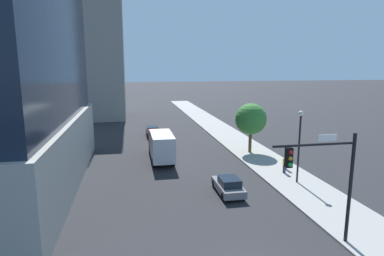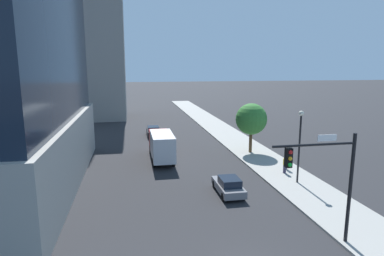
{
  "view_description": "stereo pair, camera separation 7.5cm",
  "coord_description": "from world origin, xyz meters",
  "px_view_note": "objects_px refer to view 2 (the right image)",
  "views": [
    {
      "loc": [
        -5.67,
        -13.08,
        10.05
      ],
      "look_at": [
        -1.54,
        8.58,
        5.88
      ],
      "focal_mm": 30.75,
      "sensor_mm": 36.0,
      "label": 1
    },
    {
      "loc": [
        -5.6,
        -13.09,
        10.05
      ],
      "look_at": [
        -1.54,
        8.58,
        5.88
      ],
      "focal_mm": 30.75,
      "sensor_mm": 36.0,
      "label": 2
    }
  ],
  "objects_px": {
    "traffic_light_pole": "(326,171)",
    "car_black": "(153,131)",
    "car_gray": "(229,186)",
    "pedestrian_purple_shirt": "(286,160)",
    "box_truck": "(161,144)",
    "street_tree": "(251,119)",
    "pedestrian_yellow_shirt": "(285,164)",
    "construction_building": "(83,39)",
    "street_lamp": "(300,137)"
  },
  "relations": [
    {
      "from": "car_black",
      "to": "street_lamp",
      "type": "bearing_deg",
      "value": -63.76
    },
    {
      "from": "street_lamp",
      "to": "pedestrian_yellow_shirt",
      "type": "distance_m",
      "value": 4.11
    },
    {
      "from": "construction_building",
      "to": "pedestrian_yellow_shirt",
      "type": "distance_m",
      "value": 47.4
    },
    {
      "from": "car_black",
      "to": "box_truck",
      "type": "relative_size",
      "value": 0.56
    },
    {
      "from": "street_lamp",
      "to": "pedestrian_purple_shirt",
      "type": "height_order",
      "value": "street_lamp"
    },
    {
      "from": "car_black",
      "to": "pedestrian_purple_shirt",
      "type": "distance_m",
      "value": 21.73
    },
    {
      "from": "street_tree",
      "to": "car_gray",
      "type": "relative_size",
      "value": 1.41
    },
    {
      "from": "car_gray",
      "to": "pedestrian_yellow_shirt",
      "type": "distance_m",
      "value": 7.55
    },
    {
      "from": "construction_building",
      "to": "pedestrian_yellow_shirt",
      "type": "height_order",
      "value": "construction_building"
    },
    {
      "from": "pedestrian_yellow_shirt",
      "to": "car_black",
      "type": "bearing_deg",
      "value": 119.27
    },
    {
      "from": "construction_building",
      "to": "street_lamp",
      "type": "distance_m",
      "value": 48.7
    },
    {
      "from": "street_lamp",
      "to": "street_tree",
      "type": "relative_size",
      "value": 1.09
    },
    {
      "from": "street_lamp",
      "to": "car_black",
      "type": "bearing_deg",
      "value": 116.24
    },
    {
      "from": "street_tree",
      "to": "box_truck",
      "type": "relative_size",
      "value": 0.72
    },
    {
      "from": "box_truck",
      "to": "pedestrian_purple_shirt",
      "type": "height_order",
      "value": "box_truck"
    },
    {
      "from": "traffic_light_pole",
      "to": "pedestrian_yellow_shirt",
      "type": "bearing_deg",
      "value": 72.74
    },
    {
      "from": "construction_building",
      "to": "box_truck",
      "type": "height_order",
      "value": "construction_building"
    },
    {
      "from": "car_black",
      "to": "pedestrian_yellow_shirt",
      "type": "xyz_separation_m",
      "value": [
        10.92,
        -19.48,
        0.26
      ]
    },
    {
      "from": "car_black",
      "to": "pedestrian_yellow_shirt",
      "type": "distance_m",
      "value": 22.33
    },
    {
      "from": "construction_building",
      "to": "car_black",
      "type": "distance_m",
      "value": 27.03
    },
    {
      "from": "street_lamp",
      "to": "car_black",
      "type": "height_order",
      "value": "street_lamp"
    },
    {
      "from": "traffic_light_pole",
      "to": "car_gray",
      "type": "distance_m",
      "value": 9.62
    },
    {
      "from": "construction_building",
      "to": "car_gray",
      "type": "xyz_separation_m",
      "value": [
        15.84,
        -43.03,
        -14.27
      ]
    },
    {
      "from": "street_lamp",
      "to": "pedestrian_purple_shirt",
      "type": "xyz_separation_m",
      "value": [
        0.72,
        3.64,
        -3.18
      ]
    },
    {
      "from": "construction_building",
      "to": "car_black",
      "type": "relative_size",
      "value": 8.28
    },
    {
      "from": "car_gray",
      "to": "pedestrian_purple_shirt",
      "type": "xyz_separation_m",
      "value": [
        7.24,
        4.78,
        0.31
      ]
    },
    {
      "from": "box_truck",
      "to": "pedestrian_purple_shirt",
      "type": "xyz_separation_m",
      "value": [
        11.57,
        -5.83,
        -0.75
      ]
    },
    {
      "from": "street_lamp",
      "to": "construction_building",
      "type": "bearing_deg",
      "value": 118.11
    },
    {
      "from": "traffic_light_pole",
      "to": "pedestrian_yellow_shirt",
      "type": "distance_m",
      "value": 13.12
    },
    {
      "from": "car_gray",
      "to": "box_truck",
      "type": "height_order",
      "value": "box_truck"
    },
    {
      "from": "street_tree",
      "to": "box_truck",
      "type": "height_order",
      "value": "street_tree"
    },
    {
      "from": "car_black",
      "to": "street_tree",
      "type": "bearing_deg",
      "value": -48.05
    },
    {
      "from": "street_tree",
      "to": "pedestrian_purple_shirt",
      "type": "xyz_separation_m",
      "value": [
        1.11,
        -6.75,
        -3.02
      ]
    },
    {
      "from": "construction_building",
      "to": "car_black",
      "type": "bearing_deg",
      "value": -59.9
    },
    {
      "from": "pedestrian_purple_shirt",
      "to": "pedestrian_yellow_shirt",
      "type": "xyz_separation_m",
      "value": [
        -0.66,
        -1.09,
        -0.05
      ]
    },
    {
      "from": "box_truck",
      "to": "pedestrian_purple_shirt",
      "type": "relative_size",
      "value": 4.66
    },
    {
      "from": "street_lamp",
      "to": "car_gray",
      "type": "bearing_deg",
      "value": -170.07
    },
    {
      "from": "car_gray",
      "to": "construction_building",
      "type": "bearing_deg",
      "value": 110.21
    },
    {
      "from": "car_gray",
      "to": "pedestrian_purple_shirt",
      "type": "relative_size",
      "value": 2.39
    },
    {
      "from": "traffic_light_pole",
      "to": "car_black",
      "type": "height_order",
      "value": "traffic_light_pole"
    },
    {
      "from": "street_lamp",
      "to": "box_truck",
      "type": "height_order",
      "value": "street_lamp"
    },
    {
      "from": "construction_building",
      "to": "street_lamp",
      "type": "bearing_deg",
      "value": -61.89
    },
    {
      "from": "box_truck",
      "to": "pedestrian_yellow_shirt",
      "type": "relative_size",
      "value": 4.91
    },
    {
      "from": "street_tree",
      "to": "car_black",
      "type": "relative_size",
      "value": 1.3
    },
    {
      "from": "pedestrian_purple_shirt",
      "to": "car_black",
      "type": "bearing_deg",
      "value": 122.19
    },
    {
      "from": "street_lamp",
      "to": "car_gray",
      "type": "relative_size",
      "value": 1.54
    },
    {
      "from": "street_tree",
      "to": "pedestrian_yellow_shirt",
      "type": "distance_m",
      "value": 8.43
    },
    {
      "from": "traffic_light_pole",
      "to": "car_gray",
      "type": "height_order",
      "value": "traffic_light_pole"
    },
    {
      "from": "traffic_light_pole",
      "to": "pedestrian_yellow_shirt",
      "type": "relative_size",
      "value": 3.93
    },
    {
      "from": "car_gray",
      "to": "car_black",
      "type": "height_order",
      "value": "car_gray"
    }
  ]
}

